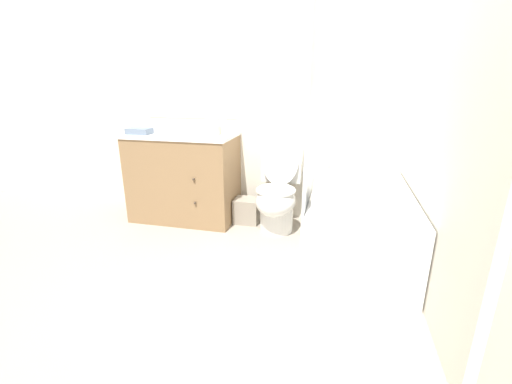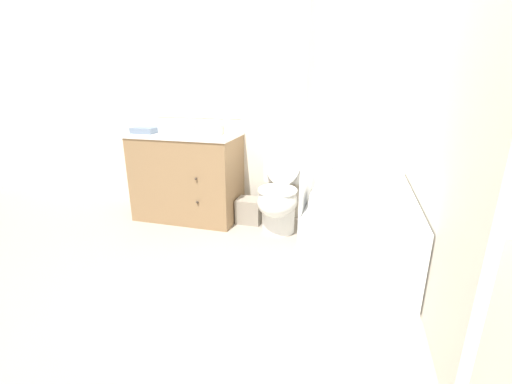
{
  "view_description": "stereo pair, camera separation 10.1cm",
  "coord_description": "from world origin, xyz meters",
  "px_view_note": "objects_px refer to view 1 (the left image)",
  "views": [
    {
      "loc": [
        0.7,
        -1.78,
        1.35
      ],
      "look_at": [
        0.11,
        0.68,
        0.52
      ],
      "focal_mm": 24.0,
      "sensor_mm": 36.0,
      "label": 1
    },
    {
      "loc": [
        0.8,
        -1.76,
        1.35
      ],
      "look_at": [
        0.11,
        0.68,
        0.52
      ],
      "focal_mm": 24.0,
      "sensor_mm": 36.0,
      "label": 2
    }
  ],
  "objects_px": {
    "wastebasket": "(247,211)",
    "hand_towel_folded": "(139,131)",
    "bathtub": "(358,223)",
    "toilet": "(278,194)",
    "tissue_box": "(213,129)",
    "vanity_cabinet": "(184,176)",
    "bath_towel_folded": "(333,200)",
    "sink_faucet": "(189,127)",
    "soap_dispenser": "(223,126)"
  },
  "relations": [
    {
      "from": "vanity_cabinet",
      "to": "wastebasket",
      "type": "height_order",
      "value": "vanity_cabinet"
    },
    {
      "from": "vanity_cabinet",
      "to": "wastebasket",
      "type": "relative_size",
      "value": 4.25
    },
    {
      "from": "bathtub",
      "to": "soap_dispenser",
      "type": "relative_size",
      "value": 8.04
    },
    {
      "from": "sink_faucet",
      "to": "bathtub",
      "type": "xyz_separation_m",
      "value": [
        1.66,
        -0.6,
        -0.63
      ]
    },
    {
      "from": "tissue_box",
      "to": "bath_towel_folded",
      "type": "height_order",
      "value": "tissue_box"
    },
    {
      "from": "bathtub",
      "to": "tissue_box",
      "type": "height_order",
      "value": "tissue_box"
    },
    {
      "from": "sink_faucet",
      "to": "toilet",
      "type": "height_order",
      "value": "sink_faucet"
    },
    {
      "from": "soap_dispenser",
      "to": "bath_towel_folded",
      "type": "height_order",
      "value": "soap_dispenser"
    },
    {
      "from": "vanity_cabinet",
      "to": "tissue_box",
      "type": "bearing_deg",
      "value": 2.29
    },
    {
      "from": "sink_faucet",
      "to": "wastebasket",
      "type": "relative_size",
      "value": 0.58
    },
    {
      "from": "sink_faucet",
      "to": "wastebasket",
      "type": "xyz_separation_m",
      "value": [
        0.64,
        -0.17,
        -0.77
      ]
    },
    {
      "from": "vanity_cabinet",
      "to": "tissue_box",
      "type": "relative_size",
      "value": 7.29
    },
    {
      "from": "bathtub",
      "to": "sink_faucet",
      "type": "bearing_deg",
      "value": 160.22
    },
    {
      "from": "wastebasket",
      "to": "hand_towel_folded",
      "type": "xyz_separation_m",
      "value": [
        -1.0,
        -0.15,
        0.77
      ]
    },
    {
      "from": "vanity_cabinet",
      "to": "wastebasket",
      "type": "xyz_separation_m",
      "value": [
        0.64,
        0.02,
        -0.32
      ]
    },
    {
      "from": "toilet",
      "to": "bath_towel_folded",
      "type": "bearing_deg",
      "value": -56.09
    },
    {
      "from": "bath_towel_folded",
      "to": "wastebasket",
      "type": "bearing_deg",
      "value": 134.56
    },
    {
      "from": "sink_faucet",
      "to": "bathtub",
      "type": "distance_m",
      "value": 1.88
    },
    {
      "from": "bathtub",
      "to": "hand_towel_folded",
      "type": "height_order",
      "value": "hand_towel_folded"
    },
    {
      "from": "wastebasket",
      "to": "soap_dispenser",
      "type": "bearing_deg",
      "value": 173.61
    },
    {
      "from": "vanity_cabinet",
      "to": "toilet",
      "type": "relative_size",
      "value": 1.22
    },
    {
      "from": "tissue_box",
      "to": "bath_towel_folded",
      "type": "distance_m",
      "value": 1.44
    },
    {
      "from": "hand_towel_folded",
      "to": "bath_towel_folded",
      "type": "height_order",
      "value": "hand_towel_folded"
    },
    {
      "from": "soap_dispenser",
      "to": "bath_towel_folded",
      "type": "relative_size",
      "value": 0.62
    },
    {
      "from": "toilet",
      "to": "wastebasket",
      "type": "relative_size",
      "value": 3.48
    },
    {
      "from": "bath_towel_folded",
      "to": "tissue_box",
      "type": "bearing_deg",
      "value": 143.98
    },
    {
      "from": "toilet",
      "to": "hand_towel_folded",
      "type": "distance_m",
      "value": 1.43
    },
    {
      "from": "tissue_box",
      "to": "soap_dispenser",
      "type": "xyz_separation_m",
      "value": [
        0.09,
        0.03,
        0.03
      ]
    },
    {
      "from": "wastebasket",
      "to": "hand_towel_folded",
      "type": "height_order",
      "value": "hand_towel_folded"
    },
    {
      "from": "bath_towel_folded",
      "to": "hand_towel_folded",
      "type": "bearing_deg",
      "value": 159.39
    },
    {
      "from": "toilet",
      "to": "bath_towel_folded",
      "type": "relative_size",
      "value": 3.11
    },
    {
      "from": "sink_faucet",
      "to": "soap_dispenser",
      "type": "relative_size",
      "value": 0.84
    },
    {
      "from": "soap_dispenser",
      "to": "toilet",
      "type": "bearing_deg",
      "value": -11.53
    },
    {
      "from": "sink_faucet",
      "to": "soap_dispenser",
      "type": "xyz_separation_m",
      "value": [
        0.41,
        -0.15,
        0.04
      ]
    },
    {
      "from": "wastebasket",
      "to": "bathtub",
      "type": "bearing_deg",
      "value": -22.55
    },
    {
      "from": "bathtub",
      "to": "tissue_box",
      "type": "bearing_deg",
      "value": 162.7
    },
    {
      "from": "toilet",
      "to": "wastebasket",
      "type": "xyz_separation_m",
      "value": [
        -0.32,
        0.09,
        -0.23
      ]
    },
    {
      "from": "vanity_cabinet",
      "to": "soap_dispenser",
      "type": "bearing_deg",
      "value": 6.58
    },
    {
      "from": "wastebasket",
      "to": "vanity_cabinet",
      "type": "bearing_deg",
      "value": -178.05
    },
    {
      "from": "vanity_cabinet",
      "to": "bathtub",
      "type": "relative_size",
      "value": 0.76
    },
    {
      "from": "bathtub",
      "to": "bath_towel_folded",
      "type": "xyz_separation_m",
      "value": [
        -0.2,
        -0.41,
        0.32
      ]
    },
    {
      "from": "toilet",
      "to": "tissue_box",
      "type": "distance_m",
      "value": 0.85
    },
    {
      "from": "wastebasket",
      "to": "hand_towel_folded",
      "type": "distance_m",
      "value": 1.27
    },
    {
      "from": "toilet",
      "to": "bath_towel_folded",
      "type": "distance_m",
      "value": 0.93
    },
    {
      "from": "sink_faucet",
      "to": "toilet",
      "type": "bearing_deg",
      "value": -15.09
    },
    {
      "from": "hand_towel_folded",
      "to": "toilet",
      "type": "bearing_deg",
      "value": 2.78
    },
    {
      "from": "vanity_cabinet",
      "to": "bath_towel_folded",
      "type": "distance_m",
      "value": 1.68
    },
    {
      "from": "sink_faucet",
      "to": "toilet",
      "type": "relative_size",
      "value": 0.17
    },
    {
      "from": "bathtub",
      "to": "hand_towel_folded",
      "type": "distance_m",
      "value": 2.14
    },
    {
      "from": "bath_towel_folded",
      "to": "sink_faucet",
      "type": "bearing_deg",
      "value": 145.38
    }
  ]
}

